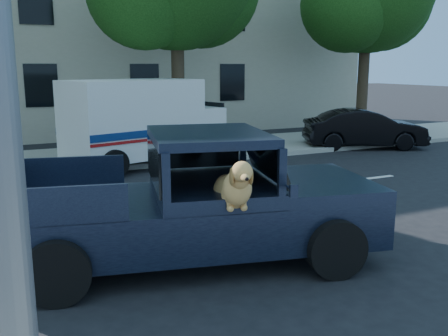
% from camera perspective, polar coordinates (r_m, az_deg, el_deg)
% --- Properties ---
extents(ground, '(120.00, 120.00, 0.00)m').
position_cam_1_polar(ground, '(7.21, -15.81, -12.79)').
color(ground, black).
rests_on(ground, ground).
extents(far_sidewalk, '(60.00, 4.00, 0.15)m').
position_cam_1_polar(far_sidewalk, '(16.00, -21.61, 0.53)').
color(far_sidewalk, gray).
rests_on(far_sidewalk, ground).
extents(lane_stripes, '(21.60, 0.14, 0.01)m').
position_cam_1_polar(lane_stripes, '(10.76, -8.48, -4.26)').
color(lane_stripes, silver).
rests_on(lane_stripes, ground).
extents(building_main, '(26.00, 6.00, 9.00)m').
position_cam_1_polar(building_main, '(23.41, -16.29, 15.03)').
color(building_main, '#C0B59E').
rests_on(building_main, ground).
extents(pickup_truck, '(5.85, 3.40, 1.97)m').
position_cam_1_polar(pickup_truck, '(7.55, -4.36, -5.83)').
color(pickup_truck, black).
rests_on(pickup_truck, ground).
extents(mail_truck, '(5.01, 3.36, 2.53)m').
position_cam_1_polar(mail_truck, '(14.99, -9.34, 4.49)').
color(mail_truck, silver).
rests_on(mail_truck, ground).
extents(parked_sedan, '(3.07, 4.49, 1.40)m').
position_cam_1_polar(parked_sedan, '(18.64, 15.77, 4.32)').
color(parked_sedan, black).
rests_on(parked_sedan, ground).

